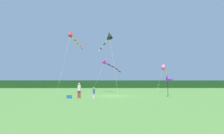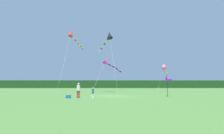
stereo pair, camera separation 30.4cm
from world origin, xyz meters
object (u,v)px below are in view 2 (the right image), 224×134
kite_black (109,37)px  kite_magenta (107,62)px  person_adult (78,90)px  kite_red (73,36)px  kite_rainbow (164,68)px  person_child (93,92)px  banner_flag_pole (170,79)px  cooler_box (68,97)px

kite_black → kite_magenta: bearing=94.1°
person_adult → kite_red: (-3.45, 11.91, 9.68)m
kite_red → kite_magenta: 8.94m
kite_red → kite_rainbow: bearing=13.1°
person_child → kite_rainbow: 21.60m
kite_rainbow → kite_black: bearing=-158.7°
person_child → banner_flag_pole: bearing=15.9°
person_adult → kite_red: 15.73m
kite_rainbow → kite_magenta: bearing=-179.9°
kite_red → kite_black: bearing=-2.0°
person_child → kite_red: bearing=112.8°
person_child → banner_flag_pole: size_ratio=0.45×
person_child → kite_red: kite_red is taller
person_adult → cooler_box: person_adult is taller
person_child → kite_rainbow: bearing=51.5°
banner_flag_pole → kite_red: size_ratio=0.23×
kite_red → kite_black: size_ratio=1.03×
kite_rainbow → kite_black: 13.56m
person_adult → kite_red: bearing=106.2°
banner_flag_pole → person_adult: bearing=-168.2°
person_child → cooler_box: bearing=179.5°
cooler_box → kite_red: (-2.41, 12.26, 10.46)m
cooler_box → banner_flag_pole: size_ratio=0.19×
person_child → kite_red: size_ratio=0.10×
banner_flag_pole → kite_magenta: 16.61m
person_adult → kite_black: size_ratio=0.15×
cooler_box → kite_red: kite_red is taller
banner_flag_pole → kite_magenta: (-8.35, 13.80, 3.95)m
kite_magenta → kite_rainbow: bearing=0.1°
person_adult → kite_black: 15.38m
kite_rainbow → kite_red: kite_red is taller
kite_black → kite_rainbow: bearing=21.3°
person_adult → kite_red: kite_red is taller
kite_black → person_adult: bearing=-105.9°
kite_black → kite_magenta: (-0.33, 4.49, -4.26)m
person_adult → cooler_box: size_ratio=3.31×
cooler_box → banner_flag_pole: (12.38, 2.72, 2.01)m
kite_red → person_adult: bearing=-73.8°
banner_flag_pole → kite_red: (-14.80, 9.55, 8.46)m
person_child → kite_magenta: kite_magenta is taller
cooler_box → kite_magenta: 18.02m
banner_flag_pole → kite_rainbow: kite_rainbow is taller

